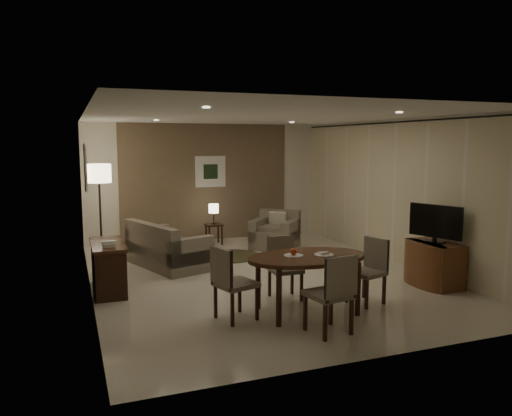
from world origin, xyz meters
name	(u,v)px	position (x,y,z in m)	size (l,w,h in m)	color
room_shell	(252,195)	(0.00, 0.40, 1.35)	(5.50, 7.00, 2.70)	beige
taupe_accent	(206,182)	(0.00, 3.48, 1.35)	(3.96, 0.03, 2.70)	brown
curtain_wall	(394,194)	(2.68, 0.00, 1.32)	(0.08, 6.70, 2.58)	beige
curtain_rod	(397,122)	(2.68, 0.00, 2.64)	(0.03, 0.03, 6.80)	black
art_back_frame	(210,172)	(0.10, 3.46, 1.60)	(0.72, 0.03, 0.72)	silver
art_back_canvas	(211,172)	(0.10, 3.44, 1.60)	(0.34, 0.01, 0.34)	black
art_left_frame	(85,167)	(-2.72, 1.20, 1.85)	(0.03, 0.60, 0.80)	silver
art_left_canvas	(86,167)	(-2.71, 1.20, 1.85)	(0.01, 0.46, 0.64)	gray
downlight_nl	(206,108)	(-1.40, -1.80, 2.69)	(0.10, 0.10, 0.01)	white
downlight_nr	(399,113)	(1.40, -1.80, 2.69)	(0.10, 0.10, 0.01)	white
downlight_fl	(156,120)	(-1.40, 1.80, 2.69)	(0.10, 0.10, 0.01)	white
downlight_fr	(292,122)	(1.40, 1.80, 2.69)	(0.10, 0.10, 0.01)	white
console_desk	(108,267)	(-2.49, 0.00, 0.38)	(0.48, 1.20, 0.75)	#4C2A18
telephone	(109,244)	(-2.49, -0.30, 0.80)	(0.20, 0.14, 0.09)	white
tv_cabinet	(434,264)	(2.40, -1.50, 0.35)	(0.48, 0.90, 0.70)	brown
flat_tv	(435,222)	(2.38, -1.50, 1.02)	(0.06, 0.88, 0.60)	black
dining_table	(307,284)	(-0.07, -1.93, 0.39)	(1.64, 1.03, 0.77)	#4C2A18
chair_near	(328,293)	(-0.17, -2.68, 0.49)	(0.47, 0.47, 0.97)	gray
chair_far	(285,269)	(-0.11, -1.29, 0.45)	(0.43, 0.43, 0.90)	gray
chair_left	(236,283)	(-1.05, -1.85, 0.48)	(0.46, 0.46, 0.96)	gray
chair_right	(366,272)	(0.87, -1.89, 0.46)	(0.44, 0.44, 0.92)	gray
plate_a	(294,256)	(-0.25, -1.88, 0.78)	(0.26, 0.26, 0.02)	white
plate_b	(324,255)	(0.15, -1.98, 0.78)	(0.26, 0.26, 0.02)	white
fruit_apple	(294,252)	(-0.25, -1.88, 0.83)	(0.09, 0.09, 0.09)	red
napkin	(324,253)	(0.15, -1.98, 0.80)	(0.12, 0.08, 0.03)	white
round_rug	(232,256)	(0.01, 1.60, 0.01)	(1.21, 1.21, 0.01)	#3E3822
sofa	(168,244)	(-1.33, 1.25, 0.41)	(0.87, 1.75, 0.82)	gray
armchair	(275,230)	(1.11, 1.99, 0.40)	(0.90, 0.85, 0.80)	gray
side_table	(214,234)	(0.01, 2.90, 0.23)	(0.36, 0.36, 0.46)	#331E11
table_lamp	(214,213)	(0.01, 2.90, 0.71)	(0.22, 0.22, 0.50)	#FFEAC1
floor_lamp	(100,212)	(-2.45, 2.32, 0.93)	(0.47, 0.47, 1.86)	#FFE5B7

